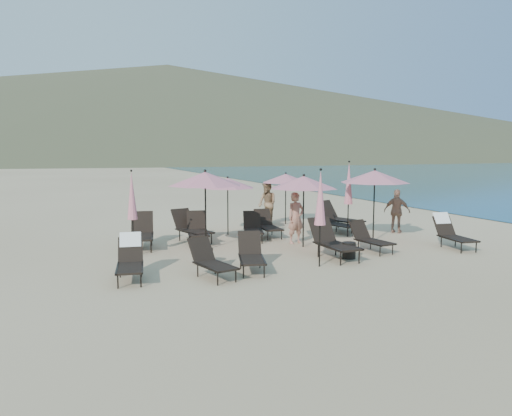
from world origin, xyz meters
name	(u,v)px	position (x,y,z in m)	size (l,w,h in m)	color
ground	(342,259)	(0.00, 0.00, 0.00)	(800.00, 800.00, 0.00)	#D6BA8C
volcanic_headland	(185,112)	(71.37, 302.62, 26.49)	(690.00, 690.00, 55.00)	brown
lounger_0	(130,258)	(-5.80, 0.00, 0.48)	(0.85, 1.70, 1.01)	black
lounger_1	(211,260)	(-4.00, -0.62, 0.41)	(0.90, 1.62, 0.88)	black
lounger_2	(251,254)	(-2.87, -0.35, 0.43)	(1.03, 1.69, 0.91)	black
lounger_3	(333,241)	(-0.21, 0.15, 0.50)	(0.75, 1.87, 1.07)	black
lounger_4	(370,238)	(1.32, 0.56, 0.41)	(0.74, 1.58, 0.88)	black
lounger_5	(452,232)	(4.00, 0.07, 0.49)	(0.85, 1.73, 1.03)	black
lounger_6	(142,232)	(-4.93, 3.70, 0.49)	(1.04, 1.93, 1.06)	black
lounger_7	(191,227)	(-3.24, 4.15, 0.48)	(1.10, 1.91, 1.03)	black
lounger_8	(253,227)	(-1.22, 3.67, 0.43)	(1.05, 1.69, 0.91)	black
lounger_9	(268,225)	(-0.51, 4.06, 0.43)	(0.72, 1.63, 0.91)	black
lounger_10	(337,222)	(2.09, 3.72, 0.42)	(1.02, 1.68, 0.91)	black
lounger_11	(339,217)	(2.60, 4.41, 0.50)	(1.24, 1.98, 1.07)	black
lounger_12	(198,229)	(-3.11, 3.83, 0.46)	(0.98, 1.80, 0.98)	black
umbrella_open_0	(205,179)	(-3.18, 2.62, 2.17)	(2.28, 2.28, 2.45)	black
umbrella_open_1	(304,182)	(-0.22, 1.91, 2.03)	(2.13, 2.13, 2.30)	black
umbrella_open_2	(375,177)	(2.39, 1.91, 2.16)	(2.27, 2.27, 2.44)	black
umbrella_open_3	(228,183)	(-1.68, 4.94, 1.86)	(1.95, 1.95, 2.10)	black
umbrella_open_4	(286,178)	(1.35, 6.51, 1.88)	(1.98, 1.98, 2.13)	black
umbrella_closed_0	(320,199)	(-1.05, -0.61, 1.79)	(0.30, 0.30, 2.57)	black
umbrella_closed_1	(349,184)	(2.14, 3.07, 1.85)	(0.31, 0.31, 2.66)	black
umbrella_closed_2	(132,196)	(-5.36, 2.53, 1.73)	(0.29, 0.29, 2.48)	black
side_table_0	(205,256)	(-3.74, 0.81, 0.21)	(0.44, 0.44, 0.42)	black
side_table_1	(349,250)	(0.19, -0.07, 0.23)	(0.38, 0.38, 0.46)	black
beachgoer_a	(296,218)	(-0.16, 2.56, 0.83)	(0.61, 0.40, 1.67)	#AE735E
beachgoer_b	(267,204)	(0.56, 6.60, 0.87)	(0.85, 0.66, 1.74)	#8E6B49
beachgoer_c	(397,211)	(4.16, 2.97, 0.80)	(0.94, 0.39, 1.61)	#A97860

